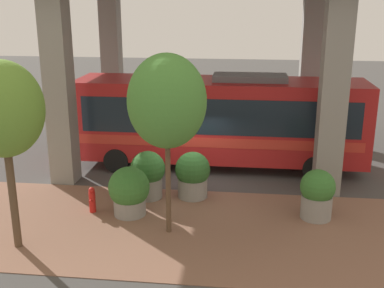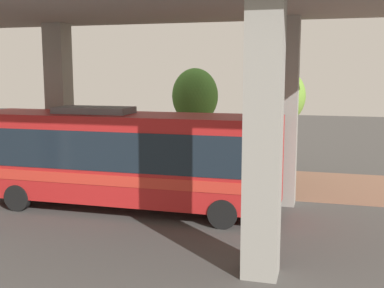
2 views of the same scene
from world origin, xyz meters
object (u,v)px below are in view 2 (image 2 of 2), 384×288
fire_hydrant (246,176)px  planter_middle (205,171)px  planter_extra (219,166)px  street_tree_far (283,97)px  planter_front (98,161)px  street_tree_near (195,96)px  planter_back (170,171)px  bus (123,155)px

fire_hydrant → planter_middle: (1.42, -1.57, 0.44)m
planter_extra → street_tree_far: 4.76m
planter_front → street_tree_near: street_tree_near is taller
street_tree_far → planter_back: bearing=-47.7°
planter_middle → planter_back: size_ratio=1.03×
planter_front → fire_hydrant: bearing=93.1°
planter_back → street_tree_far: 6.83m
fire_hydrant → planter_back: 3.54m
fire_hydrant → street_tree_far: (-2.45, 1.39, 3.51)m
bus → street_tree_near: bearing=169.5°
planter_back → street_tree_near: size_ratio=0.31×
planter_front → planter_extra: size_ratio=1.01×
fire_hydrant → planter_front: 7.23m
planter_back → planter_middle: bearing=98.3°
planter_middle → street_tree_near: (-2.50, -1.14, 3.11)m
fire_hydrant → planter_front: bearing=-86.9°
planter_back → street_tree_near: street_tree_near is taller
bus → street_tree_near: 6.52m
planter_middle → planter_back: 1.56m
street_tree_far → planter_middle: bearing=-37.4°
bus → planter_extra: size_ratio=7.13×
bus → planter_extra: (-5.10, 2.58, -1.27)m
planter_extra → bus: bearing=-26.9°
fire_hydrant → street_tree_far: size_ratio=0.17×
planter_back → street_tree_far: street_tree_far is taller
planter_extra → planter_middle: bearing=-11.9°
fire_hydrant → street_tree_near: 4.59m
planter_extra → street_tree_near: size_ratio=0.30×
planter_front → planter_back: (1.25, 4.10, 0.00)m
planter_middle → street_tree_far: 5.76m
planter_back → planter_extra: planter_back is taller
planter_middle → street_tree_near: street_tree_near is taller
planter_middle → planter_extra: (-1.46, 0.31, -0.06)m
planter_front → planter_back: 4.28m
bus → planter_middle: 4.45m
bus → street_tree_far: 9.33m
planter_extra → planter_front: bearing=-85.8°
planter_front → planter_extra: 5.97m
planter_front → street_tree_far: bearing=108.3°
street_tree_near → fire_hydrant: bearing=68.3°
planter_front → planter_back: bearing=73.0°
street_tree_near → planter_back: bearing=-8.5°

